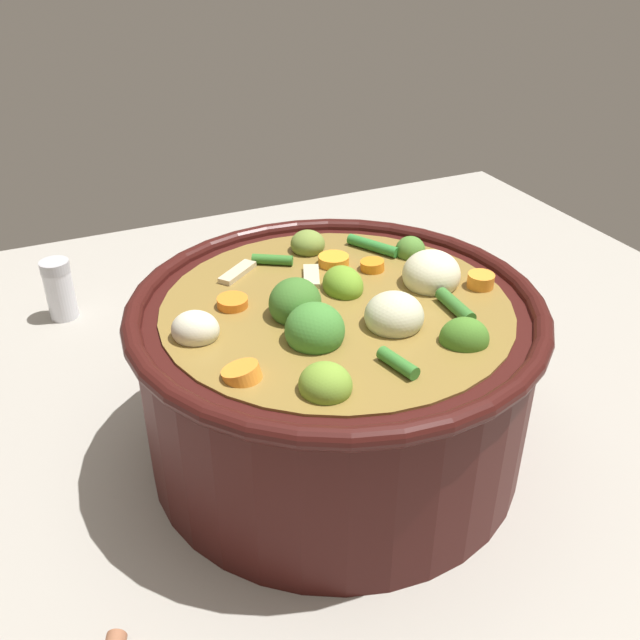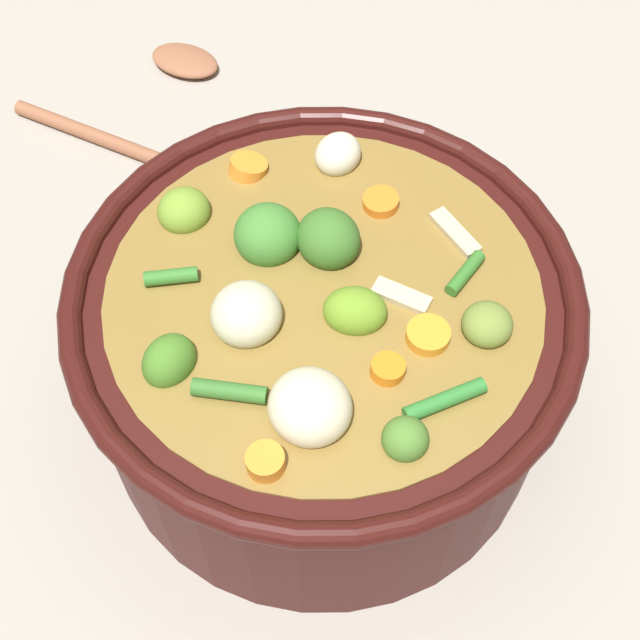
{
  "view_description": "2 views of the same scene",
  "coord_description": "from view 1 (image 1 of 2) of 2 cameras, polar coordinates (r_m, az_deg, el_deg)",
  "views": [
    {
      "loc": [
        -0.43,
        0.21,
        0.41
      ],
      "look_at": [
        -0.01,
        0.02,
        0.14
      ],
      "focal_mm": 39.65,
      "sensor_mm": 36.0,
      "label": 1
    },
    {
      "loc": [
        0.03,
        -0.32,
        0.59
      ],
      "look_at": [
        -0.0,
        -0.01,
        0.12
      ],
      "focal_mm": 50.32,
      "sensor_mm": 36.0,
      "label": 2
    }
  ],
  "objects": [
    {
      "name": "ground_plane",
      "position": [
        0.63,
        1.18,
        -10.2
      ],
      "size": [
        1.1,
        1.1,
        0.0
      ],
      "primitive_type": "plane",
      "color": "#9E998E"
    },
    {
      "name": "cooking_pot",
      "position": [
        0.58,
        1.29,
        -4.32
      ],
      "size": [
        0.33,
        0.33,
        0.17
      ],
      "color": "#38110F",
      "rests_on": "ground_plane"
    },
    {
      "name": "salt_shaker",
      "position": [
        0.85,
        -20.29,
        2.34
      ],
      "size": [
        0.03,
        0.03,
        0.07
      ],
      "color": "silver",
      "rests_on": "ground_plane"
    }
  ]
}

